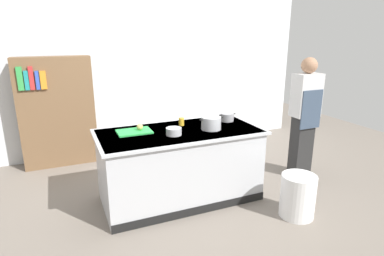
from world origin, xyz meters
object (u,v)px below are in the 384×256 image
object	(u,v)px
stock_pot	(211,123)
person_chef	(304,115)
trash_bin	(298,196)
onion	(140,127)
sauce_pan	(227,117)
juice_cup	(181,122)
bookshelf	(57,112)
mixing_bowl	(174,131)

from	to	relation	value
stock_pot	person_chef	bearing A→B (deg)	2.25
stock_pot	trash_bin	world-z (taller)	stock_pot
onion	trash_bin	size ratio (longest dim) A/B	0.15
stock_pot	sauce_pan	xyz separation A→B (m)	(0.37, 0.26, -0.03)
onion	juice_cup	size ratio (longest dim) A/B	0.77
sauce_pan	trash_bin	bearing A→B (deg)	-72.87
stock_pot	bookshelf	bearing A→B (deg)	132.18
onion	juice_cup	world-z (taller)	juice_cup
mixing_bowl	stock_pot	bearing A→B (deg)	4.16
bookshelf	sauce_pan	bearing A→B (deg)	-38.05
sauce_pan	person_chef	xyz separation A→B (m)	(1.14, -0.20, -0.04)
stock_pot	bookshelf	distance (m)	2.56
trash_bin	bookshelf	bearing A→B (deg)	131.65
onion	person_chef	world-z (taller)	person_chef
onion	juice_cup	bearing A→B (deg)	5.33
sauce_pan	mixing_bowl	world-z (taller)	sauce_pan
onion	mixing_bowl	world-z (taller)	onion
onion	sauce_pan	xyz separation A→B (m)	(1.19, 0.01, -0.01)
stock_pot	mixing_bowl	distance (m)	0.50
stock_pot	juice_cup	bearing A→B (deg)	132.33
stock_pot	juice_cup	size ratio (longest dim) A/B	3.08
mixing_bowl	juice_cup	distance (m)	0.40
stock_pot	bookshelf	xyz separation A→B (m)	(-1.71, 1.89, -0.12)
trash_bin	person_chef	xyz separation A→B (m)	(0.80, 0.89, 0.66)
stock_pot	juice_cup	world-z (taller)	stock_pot
stock_pot	juice_cup	xyz separation A→B (m)	(-0.27, 0.30, -0.03)
trash_bin	mixing_bowl	bearing A→B (deg)	146.68
sauce_pan	bookshelf	xyz separation A→B (m)	(-2.08, 1.63, -0.10)
stock_pot	sauce_pan	bearing A→B (deg)	35.47
bookshelf	trash_bin	bearing A→B (deg)	-48.35
juice_cup	trash_bin	size ratio (longest dim) A/B	0.20
sauce_pan	juice_cup	xyz separation A→B (m)	(-0.64, 0.04, -0.00)
sauce_pan	juice_cup	distance (m)	0.64
onion	bookshelf	world-z (taller)	bookshelf
sauce_pan	juice_cup	size ratio (longest dim) A/B	2.44
stock_pot	juice_cup	distance (m)	0.41
stock_pot	trash_bin	size ratio (longest dim) A/B	0.61
trash_bin	bookshelf	size ratio (longest dim) A/B	0.30
person_chef	sauce_pan	bearing A→B (deg)	75.91
stock_pot	trash_bin	bearing A→B (deg)	-49.58
mixing_bowl	bookshelf	distance (m)	2.28
mixing_bowl	trash_bin	distance (m)	1.60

